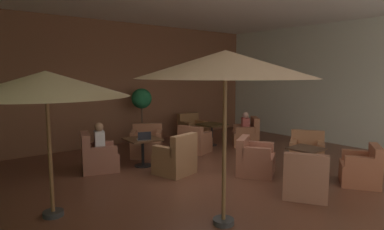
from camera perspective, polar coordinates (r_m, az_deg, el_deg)
The scene contains 23 objects.
ground_plane at distance 7.13m, azimuth 2.32°, elevation -11.13°, with size 11.28×9.01×0.02m, color brown.
wall_back_brick at distance 10.55m, azimuth -13.93°, elevation 5.26°, with size 11.28×0.08×3.82m, color brown.
wall_right_plain at distance 11.29m, azimuth 24.33°, elevation 4.95°, with size 0.08×9.01×3.82m, color silver.
cafe_table_front_left at distance 8.05m, azimuth -8.55°, elevation -5.11°, with size 0.84×0.84×0.68m.
armchair_front_left_north at distance 9.11m, azimuth -7.82°, elevation -4.97°, with size 1.13×1.12×0.85m.
armchair_front_left_east at distance 7.94m, azimuth -16.03°, elevation -7.02°, with size 0.98×0.94×0.89m.
armchair_front_left_south at distance 7.40m, azimuth -2.81°, elevation -7.65°, with size 0.90×0.88×0.92m.
cafe_table_front_right at distance 10.25m, azimuth 3.45°, elevation -2.24°, with size 0.78×0.78×0.68m.
armchair_front_right_north at distance 11.15m, azimuth 0.04°, elevation -2.63°, with size 0.83×0.82×0.88m.
armchair_front_right_east at distance 9.36m, azimuth 0.44°, elevation -4.75°, with size 0.93×0.95×0.78m.
armchair_front_right_south at distance 10.39m, azimuth 9.47°, elevation -3.50°, with size 1.05×1.04×0.89m.
cafe_table_mid_center at distance 7.40m, azimuth 19.11°, elevation -6.87°, with size 0.65×0.65×0.68m.
armchair_mid_center_north at distance 6.41m, azimuth 19.04°, elevation -10.52°, with size 1.03×1.03×0.86m.
armchair_mid_center_east at distance 7.53m, azimuth 27.30°, elevation -8.40°, with size 1.00×0.99×0.82m.
armchair_mid_center_south at distance 8.49m, azimuth 19.26°, elevation -6.30°, with size 1.00×1.03×0.84m.
armchair_mid_center_west at distance 7.51m, azimuth 10.80°, elevation -7.70°, with size 1.08×1.07×0.82m.
patio_umbrella_tall_red at distance 5.41m, azimuth -23.97°, elevation 4.87°, with size 2.49×2.49×2.28m.
patio_umbrella_center_beige at distance 4.69m, azimuth 5.81°, elevation 8.60°, with size 2.58×2.58×2.56m.
potted_tree_left_corner at distance 10.30m, azimuth -8.71°, elevation 1.52°, with size 0.62×0.62×1.78m.
patron_blue_shirt at distance 7.86m, azimuth -15.76°, elevation -4.05°, with size 0.32×0.44×0.69m.
patron_by_window at distance 10.32m, azimuth 9.24°, elevation -1.49°, with size 0.42×0.44×0.63m.
iced_drink_cup at distance 8.09m, azimuth -7.82°, elevation -3.53°, with size 0.08×0.08×0.11m, color white.
open_laptop at distance 7.84m, azimuth -8.33°, elevation -3.92°, with size 0.36×0.31×0.20m.
Camera 1 is at (-4.48, -5.08, 2.24)m, focal length 30.77 mm.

